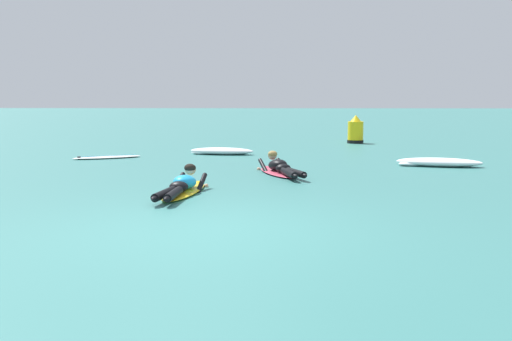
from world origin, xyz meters
The scene contains 7 objects.
ground_plane centered at (0.00, 10.00, 0.00)m, with size 120.00×120.00×0.00m, color #387A75.
surfer_near centered at (-0.69, 2.67, 0.14)m, with size 0.78×2.56×0.55m.
surfer_far centered at (1.08, 5.33, 0.14)m, with size 1.18×2.38×0.55m.
drifting_surfboard centered at (-3.77, 8.51, 0.03)m, with size 1.91×1.27×0.16m.
whitewater_front centered at (-0.62, 9.70, 0.10)m, with size 1.99×0.89×0.21m.
whitewater_mid_right centered at (5.07, 6.97, 0.10)m, with size 2.17×1.08×0.21m.
channel_marker_buoy centered at (3.93, 13.95, 0.42)m, with size 0.60×0.60×1.04m.
Camera 1 is at (0.97, -7.61, 1.78)m, focal length 40.88 mm.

